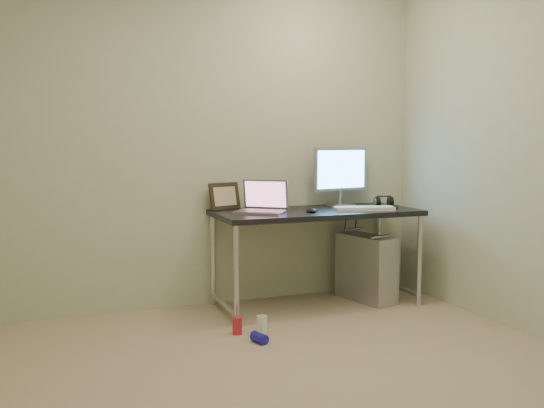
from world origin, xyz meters
The scene contains 17 objects.
floor centered at (0.00, 0.00, 0.00)m, with size 3.50×3.50×0.00m, color tan.
wall_back centered at (0.00, 1.75, 1.25)m, with size 3.50×0.02×2.50m, color beige.
desk centered at (0.75, 1.41, 0.67)m, with size 1.57×0.69×0.75m.
tower_computer centered at (1.19, 1.39, 0.27)m, with size 0.34×0.55×0.56m.
cable_a centered at (1.14, 1.70, 0.40)m, with size 0.01×0.01×0.70m, color black.
cable_b centered at (1.23, 1.68, 0.38)m, with size 0.01×0.01×0.72m, color black.
can_red centered at (-0.05, 0.94, 0.06)m, with size 0.06×0.06×0.12m, color red.
can_white centered at (0.11, 0.87, 0.06)m, with size 0.07×0.07×0.13m, color white.
can_blue centered at (0.03, 0.72, 0.03)m, with size 0.07×0.07×0.12m, color #1B17B2.
laptop centered at (0.30, 1.40, 0.81)m, with size 0.45×0.44×0.24m.
monitor centered at (1.07, 1.62, 1.03)m, with size 0.51×0.18×0.48m.
keyboard centered at (1.08, 1.25, 0.76)m, with size 0.46×0.15×0.03m, color white.
mouse_right centered at (1.37, 1.29, 0.77)m, with size 0.07×0.11×0.04m, color black.
mouse_left centered at (0.65, 1.29, 0.77)m, with size 0.07×0.12×0.04m, color black.
headphones centered at (1.42, 1.52, 0.78)m, with size 0.17×0.10×0.10m.
picture_frame centered at (0.10, 1.69, 0.85)m, with size 0.26×0.03×0.21m, color black.
webcam centered at (0.38, 1.71, 0.83)m, with size 0.04×0.03×0.11m.
Camera 1 is at (-1.23, -2.81, 1.28)m, focal length 40.00 mm.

